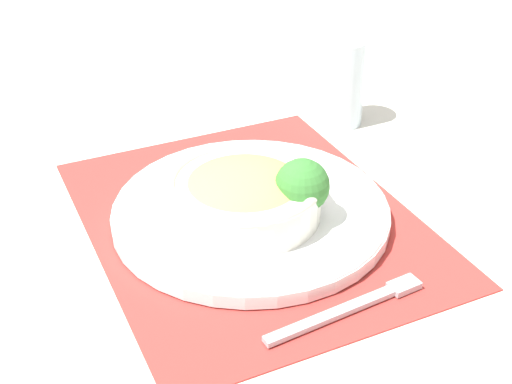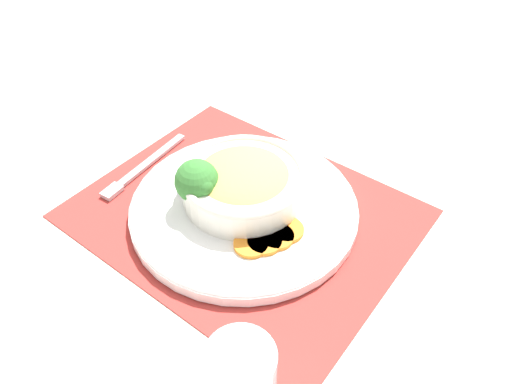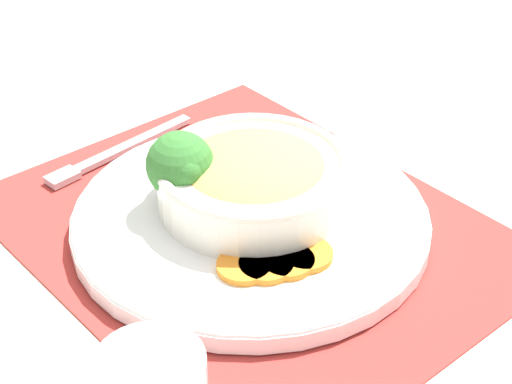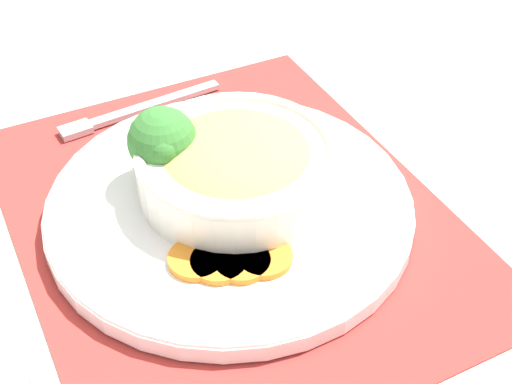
% 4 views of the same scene
% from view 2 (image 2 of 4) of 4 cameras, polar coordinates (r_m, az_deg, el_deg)
% --- Properties ---
extents(ground_plane, '(4.00, 4.00, 0.00)m').
position_cam_2_polar(ground_plane, '(0.73, -1.36, -2.54)').
color(ground_plane, beige).
extents(placemat, '(0.50, 0.42, 0.00)m').
position_cam_2_polar(placemat, '(0.73, -1.37, -2.43)').
color(placemat, '#B2332D').
rests_on(placemat, ground_plane).
extents(plate, '(0.33, 0.33, 0.02)m').
position_cam_2_polar(plate, '(0.72, -1.38, -1.68)').
color(plate, white).
rests_on(plate, placemat).
extents(bowl, '(0.18, 0.18, 0.06)m').
position_cam_2_polar(bowl, '(0.71, -1.45, 1.18)').
color(bowl, silver).
rests_on(bowl, plate).
extents(broccoli_floret, '(0.06, 0.06, 0.08)m').
position_cam_2_polar(broccoli_floret, '(0.69, -6.74, 1.11)').
color(broccoli_floret, '#759E51').
rests_on(broccoli_floret, plate).
extents(carrot_slice_near, '(0.05, 0.05, 0.01)m').
position_cam_2_polar(carrot_slice_near, '(0.66, -0.57, -5.98)').
color(carrot_slice_near, orange).
rests_on(carrot_slice_near, plate).
extents(carrot_slice_middle, '(0.05, 0.05, 0.01)m').
position_cam_2_polar(carrot_slice_middle, '(0.66, 0.99, -5.68)').
color(carrot_slice_middle, orange).
rests_on(carrot_slice_middle, plate).
extents(carrot_slice_far, '(0.05, 0.05, 0.01)m').
position_cam_2_polar(carrot_slice_far, '(0.67, 2.39, -5.12)').
color(carrot_slice_far, orange).
rests_on(carrot_slice_far, plate).
extents(carrot_slice_extra, '(0.05, 0.05, 0.01)m').
position_cam_2_polar(carrot_slice_extra, '(0.67, 3.53, -4.35)').
color(carrot_slice_extra, orange).
rests_on(carrot_slice_extra, plate).
extents(fork, '(0.02, 0.18, 0.01)m').
position_cam_2_polar(fork, '(0.81, -13.36, 2.34)').
color(fork, '#B7B7BC').
rests_on(fork, placemat).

